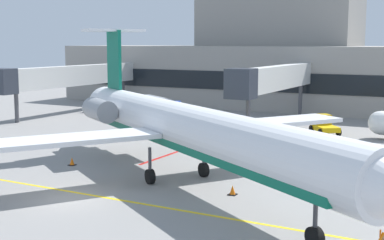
# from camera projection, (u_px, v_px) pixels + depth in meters

# --- Properties ---
(ground) EXTENTS (120.00, 120.00, 0.11)m
(ground) POSITION_uv_depth(u_px,v_px,m) (70.00, 199.00, 29.85)
(ground) COLOR gray
(terminal_building) EXTENTS (58.68, 16.73, 21.82)m
(terminal_building) POSITION_uv_depth(u_px,v_px,m) (273.00, 51.00, 74.16)
(terminal_building) COLOR gray
(terminal_building) RESTS_ON ground
(jet_bridge_west) EXTENTS (2.40, 23.41, 5.82)m
(jet_bridge_west) POSITION_uv_depth(u_px,v_px,m) (68.00, 77.00, 64.65)
(jet_bridge_west) COLOR silver
(jet_bridge_west) RESTS_ON ground
(jet_bridge_east) EXTENTS (2.40, 19.57, 6.24)m
(jet_bridge_east) POSITION_uv_depth(u_px,v_px,m) (273.00, 79.00, 54.40)
(jet_bridge_east) COLOR silver
(jet_bridge_east) RESTS_ON ground
(regional_jet) EXTENTS (30.99, 23.29, 9.50)m
(regional_jet) POSITION_uv_depth(u_px,v_px,m) (184.00, 128.00, 32.57)
(regional_jet) COLOR white
(regional_jet) RESTS_ON ground
(baggage_tug) EXTENTS (3.36, 3.50, 1.75)m
(baggage_tug) POSITION_uv_depth(u_px,v_px,m) (324.00, 125.00, 50.95)
(baggage_tug) COLOR #E5B20C
(baggage_tug) RESTS_ON ground
(pushback_tractor) EXTENTS (4.11, 3.29, 2.36)m
(pushback_tractor) POSITION_uv_depth(u_px,v_px,m) (167.00, 114.00, 57.20)
(pushback_tractor) COLOR #19389E
(pushback_tractor) RESTS_ON ground
(belt_loader) EXTENTS (4.39, 2.52, 2.01)m
(belt_loader) POSITION_uv_depth(u_px,v_px,m) (202.00, 131.00, 47.02)
(belt_loader) COLOR #E5B20C
(belt_loader) RESTS_ON ground
(safety_cone_alpha) EXTENTS (0.47, 0.47, 0.55)m
(safety_cone_alpha) POSITION_uv_depth(u_px,v_px,m) (233.00, 190.00, 30.54)
(safety_cone_alpha) COLOR orange
(safety_cone_alpha) RESTS_ON ground
(safety_cone_bravo) EXTENTS (0.47, 0.47, 0.55)m
(safety_cone_bravo) POSITION_uv_depth(u_px,v_px,m) (331.00, 165.00, 36.95)
(safety_cone_bravo) COLOR orange
(safety_cone_bravo) RESTS_ON ground
(safety_cone_charlie) EXTENTS (0.47, 0.47, 0.55)m
(safety_cone_charlie) POSITION_uv_depth(u_px,v_px,m) (72.00, 162.00, 37.89)
(safety_cone_charlie) COLOR orange
(safety_cone_charlie) RESTS_ON ground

